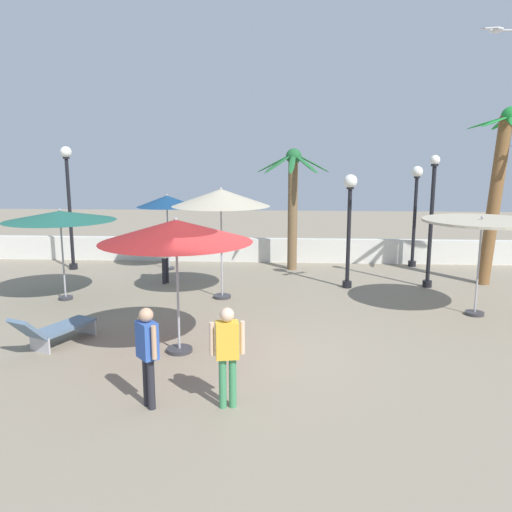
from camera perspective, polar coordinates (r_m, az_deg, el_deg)
The scene contains 18 objects.
ground_plane at distance 10.85m, azimuth -1.09°, elevation -10.63°, with size 56.00×56.00×0.00m, color gray.
boundary_wall at distance 19.82m, azimuth 1.09°, elevation 0.66°, with size 25.20×0.30×0.89m, color silver.
patio_umbrella_0 at distance 15.26m, azimuth -20.54°, elevation 4.07°, with size 3.00×3.00×2.55m.
patio_umbrella_1 at distance 14.01m, azimuth 23.35°, elevation 3.14°, with size 2.85×2.85×2.52m.
patio_umbrella_2 at distance 14.44m, azimuth -3.84°, elevation 6.29°, with size 2.71×2.71×3.12m.
patio_umbrella_3 at distance 10.45m, azimuth -8.69°, elevation 2.64°, with size 3.05×3.05×2.79m.
patio_umbrella_4 at distance 18.44m, azimuth -9.67°, elevation 5.84°, with size 2.08×2.08×2.66m.
palm_tree_0 at distance 17.63m, azimuth 24.96°, elevation 7.79°, with size 2.41×2.49×5.41m.
palm_tree_1 at distance 18.24m, azimuth 4.02°, elevation 6.86°, with size 2.54×2.55×4.20m.
lamp_post_0 at distance 15.88m, azimuth 10.12°, elevation 4.57°, with size 0.41×0.41×3.43m.
lamp_post_1 at distance 16.58m, azimuth 18.53°, elevation 4.01°, with size 0.30×0.30×3.98m.
lamp_post_2 at distance 19.55m, azimuth 16.95°, elevation 5.61°, with size 0.39×0.39×3.60m.
lamp_post_3 at distance 19.33m, azimuth -19.71°, elevation 6.50°, with size 0.39×0.39×4.27m.
lounge_chair_1 at distance 11.93m, azimuth -21.07°, elevation -7.38°, with size 1.26×1.95×0.84m.
guest_1 at distance 8.54m, azimuth -11.72°, elevation -9.76°, with size 0.42×0.44×1.66m.
guest_2 at distance 16.61m, azimuth -9.89°, elevation 0.42°, with size 0.35×0.53×1.65m.
guest_3 at distance 8.38m, azimuth -3.14°, elevation -9.94°, with size 0.55×0.30×1.66m.
seagull_1 at distance 13.76m, azimuth 24.70°, elevation 21.44°, with size 0.86×0.59×0.14m.
Camera 1 is at (0.83, -10.05, 3.99)m, focal length 36.79 mm.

